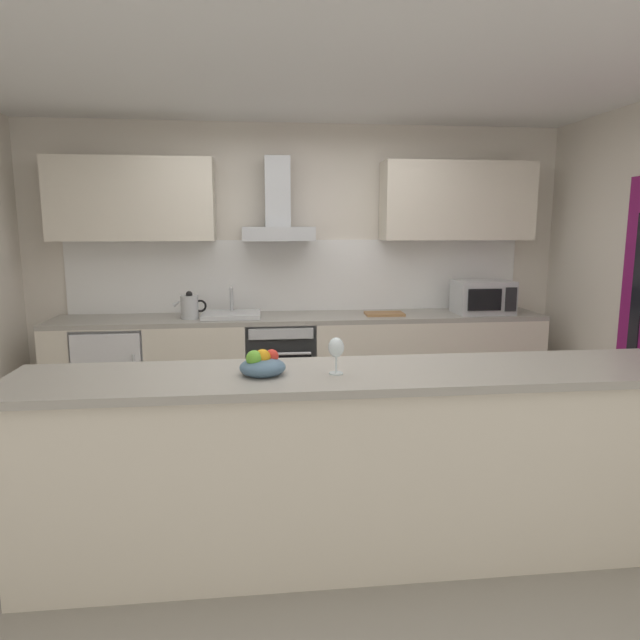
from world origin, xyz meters
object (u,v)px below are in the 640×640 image
Objects in this scene: kettle at (190,307)px; wine_glass at (336,349)px; sink at (231,314)px; range_hood at (278,214)px; fruit_bowl at (262,365)px; refrigerator at (116,374)px; microwave at (483,297)px; oven at (280,365)px; chopping_board at (384,314)px.

wine_glass is at bearing -67.29° from kettle.
range_hood is (0.42, 0.12, 0.86)m from sink.
wine_glass reaches higher than fruit_bowl.
refrigerator is 1.12m from sink.
kettle is (0.65, -0.03, 0.58)m from refrigerator.
microwave is 1.73× the size of kettle.
oven is at bearing 0.11° from refrigerator.
chopping_board is (1.11, 2.24, -0.12)m from fruit_bowl.
kettle is (-0.77, -0.03, 0.55)m from oven.
kettle is at bearing -179.66° from chopping_board.
chopping_board is at bearing 63.56° from fruit_bowl.
kettle reaches higher than fruit_bowl.
wine_glass is at bearing -55.05° from refrigerator.
oven is 0.94× the size of refrigerator.
wine_glass is (0.60, -2.30, 0.18)m from sink.
range_hood is (-1.85, 0.16, 0.74)m from microwave.
oven is at bearing -1.50° from sink.
sink reaches higher than oven.
range_hood reaches higher than microwave.
range_hood is 3.27× the size of fruit_bowl.
oven is 2.34m from fruit_bowl.
fruit_bowl is (-2.02, -2.23, -0.02)m from microwave.
sink is at bearing 104.50° from wine_glass.
wine_glass is at bearing -4.74° from fruit_bowl.
oven is at bearing 85.56° from fruit_bowl.
kettle is 2.30m from fruit_bowl.
refrigerator is at bearing 118.92° from fruit_bowl.
oven is 0.63m from sink.
range_hood is at bearing 94.15° from wine_glass.
fruit_bowl is at bearing -83.87° from sink.
kettle is 1.11m from range_hood.
sink is at bearing 0.78° from refrigerator.
microwave is at bearing -0.87° from oven.
refrigerator is at bearing 179.56° from microwave.
range_hood is (0.77, 0.16, 0.78)m from kettle.
chopping_board is at bearing -9.29° from range_hood.
wine_glass is (0.18, -2.29, 0.65)m from oven.
refrigerator is 0.88m from kettle.
refrigerator is at bearing 179.49° from chopping_board.
kettle is 0.85× the size of chopping_board.
kettle reaches higher than chopping_board.
range_hood is at bearing 5.31° from refrigerator.
microwave is 2.61m from kettle.
sink is 2.38m from wine_glass.
refrigerator is 1.18× the size of range_hood.
chopping_board is at bearing 71.43° from wine_glass.
fruit_bowl reaches higher than oven.
fruit_bowl is at bearing -94.44° from oven.
sink reaches higher than kettle.
refrigerator is 1.70× the size of microwave.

